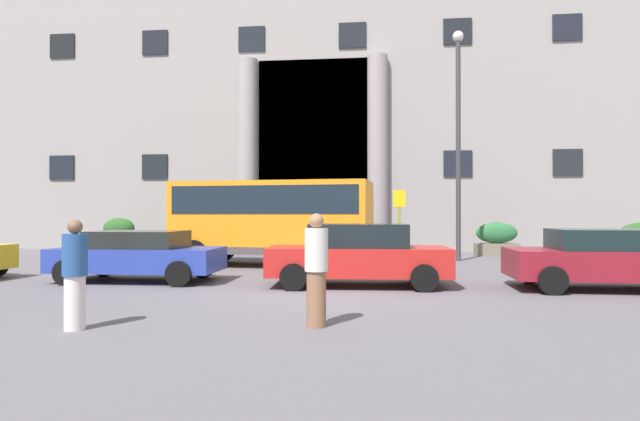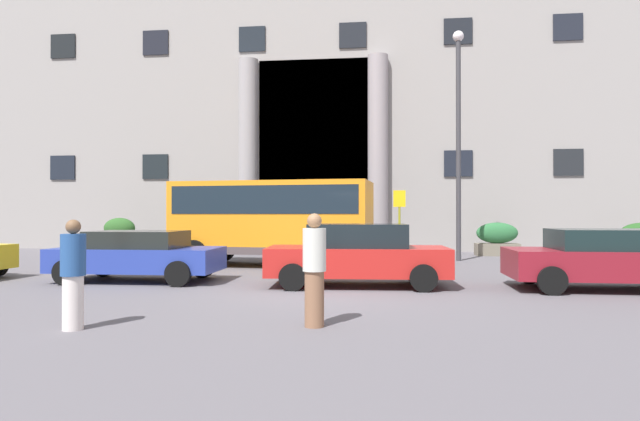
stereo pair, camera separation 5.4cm
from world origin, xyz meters
The scene contains 15 objects.
ground_plane centered at (0.00, 0.00, -0.06)m, with size 80.00×64.00×0.12m, color #5A565C.
office_building_facade centered at (-0.01, 17.48, 9.21)m, with size 36.27×9.72×18.44m.
orange_minibus centered at (-2.29, 5.50, 1.67)m, with size 6.70×3.16×2.80m.
bus_stop_sign centered at (1.98, 7.55, 1.61)m, with size 0.44×0.08×2.59m.
hedge_planter_far_east centered at (6.11, 10.84, 0.67)m, with size 1.76×0.74×1.38m.
hedge_planter_entrance_right centered at (-6.15, 10.37, 0.81)m, with size 1.43×0.85×1.69m.
hedge_planter_far_west centered at (-10.26, 10.51, 0.76)m, with size 1.48×0.91×1.57m.
hedge_planter_west centered at (0.27, 10.42, 0.70)m, with size 2.08×0.76×1.44m.
parked_hatchback_near centered at (-4.92, 1.08, 0.68)m, with size 4.18×2.07×1.30m.
parked_sedan_second centered at (6.40, 0.75, 0.72)m, with size 4.32×2.11×1.39m.
parked_sedan_far centered at (0.73, 0.80, 0.76)m, with size 4.38×2.17×1.50m.
motorcycle_near_kerb centered at (6.87, 3.35, 0.46)m, with size 1.99×0.74×0.89m.
pedestrian_woman_dark_dress centered at (0.28, -3.92, 0.88)m, with size 0.36×0.36×1.74m.
pedestrian_man_crossing centered at (-3.28, -4.54, 0.83)m, with size 0.36×0.36×1.65m.
lamppost_plaza_centre centered at (4.17, 8.16, 4.91)m, with size 0.40×0.40×8.54m.
Camera 1 is at (1.24, -12.05, 1.73)m, focal length 29.96 mm.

